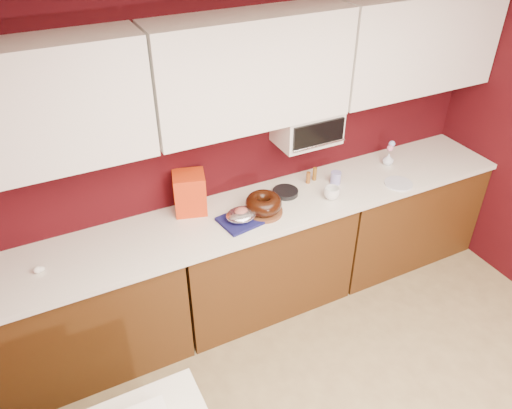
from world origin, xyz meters
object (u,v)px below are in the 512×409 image
object	(u,v)px
foil_ham_nest	(241,215)
coffee_mug	(332,192)
pandoro_box	(190,193)
flower_vase	(388,158)
blue_jar	(336,178)
bundt_cake	(264,203)
toaster_oven	(307,126)

from	to	relation	value
foil_ham_nest	coffee_mug	size ratio (longest dim) A/B	1.92
pandoro_box	coffee_mug	world-z (taller)	pandoro_box
flower_vase	foil_ham_nest	bearing A→B (deg)	-172.77
foil_ham_nest	blue_jar	bearing A→B (deg)	8.44
foil_ham_nest	pandoro_box	distance (m)	0.39
pandoro_box	coffee_mug	xyz separation A→B (m)	(0.97, -0.32, -0.09)
bundt_cake	flower_vase	world-z (taller)	bundt_cake
toaster_oven	flower_vase	size ratio (longest dim) A/B	4.17
toaster_oven	pandoro_box	world-z (taller)	toaster_oven
coffee_mug	foil_ham_nest	bearing A→B (deg)	177.04
flower_vase	bundt_cake	bearing A→B (deg)	-172.77
pandoro_box	flower_vase	distance (m)	1.66
toaster_oven	pandoro_box	xyz separation A→B (m)	(-0.90, 0.03, -0.33)
coffee_mug	toaster_oven	bearing A→B (deg)	103.20
coffee_mug	flower_vase	bearing A→B (deg)	17.25
pandoro_box	blue_jar	xyz separation A→B (m)	(1.11, -0.15, -0.10)
bundt_cake	pandoro_box	size ratio (longest dim) A/B	0.87
foil_ham_nest	toaster_oven	bearing A→B (deg)	21.05
foil_ham_nest	flower_vase	xyz separation A→B (m)	(1.40, 0.18, -0.00)
coffee_mug	blue_jar	world-z (taller)	coffee_mug
bundt_cake	blue_jar	xyz separation A→B (m)	(0.67, 0.10, -0.03)
toaster_oven	coffee_mug	distance (m)	0.51
toaster_oven	coffee_mug	size ratio (longest dim) A/B	4.07
toaster_oven	foil_ham_nest	bearing A→B (deg)	-158.95
toaster_oven	flower_vase	bearing A→B (deg)	-5.28
bundt_cake	coffee_mug	bearing A→B (deg)	-6.50
foil_ham_nest	blue_jar	distance (m)	0.86
foil_ham_nest	flower_vase	bearing A→B (deg)	7.23
toaster_oven	foil_ham_nest	xyz separation A→B (m)	(-0.64, -0.25, -0.42)
toaster_oven	blue_jar	world-z (taller)	toaster_oven
bundt_cake	pandoro_box	xyz separation A→B (m)	(-0.44, 0.26, 0.07)
coffee_mug	pandoro_box	bearing A→B (deg)	161.91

